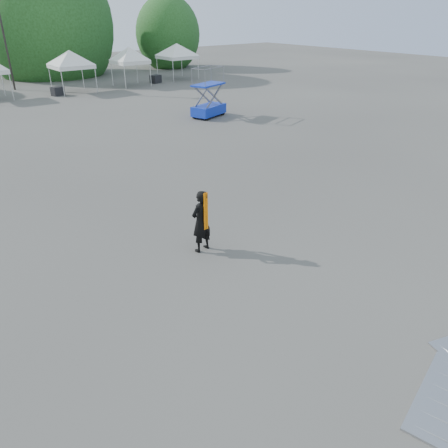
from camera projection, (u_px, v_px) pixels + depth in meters
ground at (206, 232)px, 13.93m from camera, size 120.00×120.00×0.00m
light_pole_east at (1, 20)px, 35.52m from camera, size 0.60×0.25×9.80m
tree_mid_e at (47, 25)px, 44.07m from camera, size 5.12×5.12×7.79m
tree_far_e at (168, 34)px, 50.48m from camera, size 3.84×3.84×5.84m
tent_f at (69, 54)px, 35.49m from camera, size 4.27×4.27×3.88m
tent_g at (129, 50)px, 38.41m from camera, size 3.86×3.86×3.88m
tent_h at (177, 46)px, 42.22m from camera, size 4.43×4.43×3.88m
man at (201, 221)px, 12.50m from camera, size 0.74×0.55×1.88m
scissor_lift at (208, 92)px, 27.92m from camera, size 2.65×1.89×3.09m
crate_mid at (58, 91)px, 35.30m from camera, size 1.01×0.86×0.69m
crate_east at (156, 79)px, 41.21m from camera, size 1.07×0.93×0.71m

